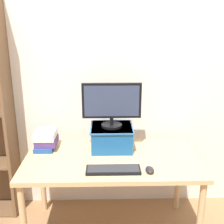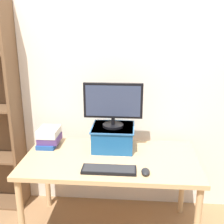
{
  "view_description": "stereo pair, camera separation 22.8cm",
  "coord_description": "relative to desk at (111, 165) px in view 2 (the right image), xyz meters",
  "views": [
    {
      "loc": [
        -0.05,
        -2.1,
        1.77
      ],
      "look_at": [
        0.01,
        0.08,
        1.1
      ],
      "focal_mm": 45.0,
      "sensor_mm": 36.0,
      "label": 1
    },
    {
      "loc": [
        0.18,
        -2.09,
        1.77
      ],
      "look_at": [
        0.01,
        0.08,
        1.1
      ],
      "focal_mm": 45.0,
      "sensor_mm": 36.0,
      "label": 2
    }
  ],
  "objects": [
    {
      "name": "back_wall",
      "position": [
        0.0,
        0.52,
        0.64
      ],
      "size": [
        7.0,
        0.08,
        2.6
      ],
      "color": "beige",
      "rests_on": "ground_plane"
    },
    {
      "name": "desk",
      "position": [
        0.0,
        0.0,
        0.0
      ],
      "size": [
        1.43,
        0.76,
        0.73
      ],
      "color": "tan",
      "rests_on": "ground_plane"
    },
    {
      "name": "riser_box",
      "position": [
        0.01,
        0.2,
        0.18
      ],
      "size": [
        0.37,
        0.35,
        0.2
      ],
      "color": "#195189",
      "rests_on": "desk"
    },
    {
      "name": "computer_monitor",
      "position": [
        0.01,
        0.19,
        0.48
      ],
      "size": [
        0.5,
        0.18,
        0.38
      ],
      "color": "black",
      "rests_on": "riser_box"
    },
    {
      "name": "keyboard",
      "position": [
        0.01,
        -0.23,
        0.09
      ],
      "size": [
        0.41,
        0.14,
        0.02
      ],
      "color": "black",
      "rests_on": "desk"
    },
    {
      "name": "computer_mouse",
      "position": [
        0.28,
        -0.25,
        0.09
      ],
      "size": [
        0.06,
        0.1,
        0.04
      ],
      "color": "black",
      "rests_on": "desk"
    },
    {
      "name": "book_stack",
      "position": [
        -0.57,
        0.2,
        0.16
      ],
      "size": [
        0.19,
        0.24,
        0.16
      ],
      "color": "navy",
      "rests_on": "desk"
    }
  ]
}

